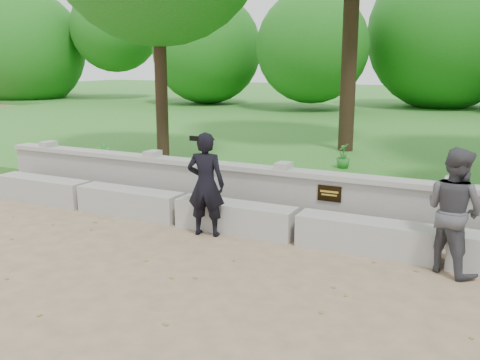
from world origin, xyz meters
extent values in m
plane|color=#A18362|center=(0.00, 0.00, 0.00)|extent=(80.00, 80.00, 0.00)
cube|color=#2E6320|center=(0.00, 14.00, 0.12)|extent=(40.00, 22.00, 0.25)
cube|color=#ACAAA3|center=(-5.00, 1.90, 0.23)|extent=(1.90, 0.45, 0.45)
cube|color=#ACAAA3|center=(-3.00, 1.90, 0.23)|extent=(1.90, 0.45, 0.45)
cube|color=#ACAAA3|center=(-1.00, 1.90, 0.23)|extent=(1.90, 0.45, 0.45)
cube|color=#ACAAA3|center=(1.00, 1.90, 0.23)|extent=(1.90, 0.45, 0.45)
cube|color=#A2A099|center=(0.00, 2.60, 0.41)|extent=(12.50, 0.25, 0.82)
cube|color=#ACAAA3|center=(0.00, 2.60, 0.86)|extent=(12.50, 0.35, 0.08)
cube|color=black|center=(0.30, 2.46, 0.62)|extent=(0.36, 0.02, 0.24)
imported|color=black|center=(-1.32, 1.57, 0.78)|extent=(0.63, 0.48, 1.56)
cube|color=black|center=(-1.32, 1.26, 1.51)|extent=(0.14, 0.05, 0.07)
imported|color=#434348|center=(2.10, 1.67, 0.78)|extent=(0.96, 0.91, 1.57)
cylinder|color=#382619|center=(-4.25, 4.75, 2.25)|extent=(0.27, 0.27, 4.00)
cylinder|color=#382619|center=(-1.12, 8.56, 3.15)|extent=(0.39, 0.39, 5.81)
imported|color=#29792A|center=(-4.73, 3.30, 0.59)|extent=(0.42, 0.36, 0.67)
imported|color=#29792A|center=(-0.53, 6.23, 0.53)|extent=(0.36, 0.38, 0.55)
camera|label=1|loc=(2.54, -5.10, 2.58)|focal=40.00mm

